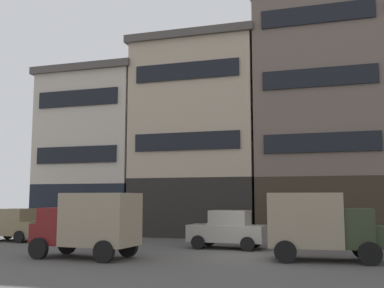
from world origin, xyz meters
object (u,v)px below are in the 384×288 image
(delivery_truck_near, at_px, (320,224))
(sedan_dark, at_px, (14,225))
(delivery_truck_far, at_px, (88,223))
(sedan_light, at_px, (228,229))

(delivery_truck_near, bearing_deg, sedan_dark, 168.14)
(delivery_truck_far, distance_m, sedan_dark, 9.63)
(delivery_truck_far, relative_size, sedan_dark, 1.16)
(delivery_truck_near, bearing_deg, sedan_light, 143.67)
(sedan_dark, height_order, sedan_light, same)
(sedan_dark, bearing_deg, delivery_truck_near, -11.86)
(sedan_light, bearing_deg, delivery_truck_far, -131.81)
(sedan_light, bearing_deg, sedan_dark, 178.57)
(sedan_light, bearing_deg, delivery_truck_near, -36.33)
(delivery_truck_far, bearing_deg, delivery_truck_near, 12.19)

